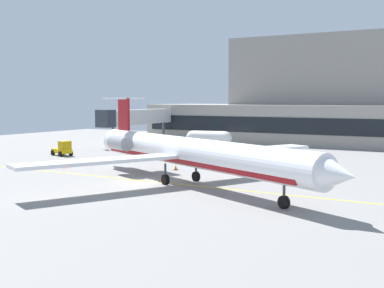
# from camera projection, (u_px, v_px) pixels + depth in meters

# --- Properties ---
(ground) EXTENTS (120.00, 120.00, 0.11)m
(ground) POSITION_uv_depth(u_px,v_px,m) (140.00, 183.00, 45.82)
(ground) COLOR gray
(terminal_building) EXTENTS (57.96, 17.13, 18.24)m
(terminal_building) POSITION_uv_depth(u_px,v_px,m) (318.00, 102.00, 86.81)
(terminal_building) COLOR gray
(terminal_building) RESTS_ON ground
(jet_bridge_west) EXTENTS (2.40, 18.23, 5.86)m
(jet_bridge_west) POSITION_uv_depth(u_px,v_px,m) (135.00, 117.00, 82.90)
(jet_bridge_west) COLOR silver
(jet_bridge_west) RESTS_ON ground
(regional_jet) EXTENTS (32.59, 27.81, 7.65)m
(regional_jet) POSITION_uv_depth(u_px,v_px,m) (187.00, 152.00, 44.34)
(regional_jet) COLOR white
(regional_jet) RESTS_ON ground
(baggage_tug) EXTENTS (3.49, 3.37, 1.84)m
(baggage_tug) POSITION_uv_depth(u_px,v_px,m) (173.00, 144.00, 75.08)
(baggage_tug) COLOR #19389E
(baggage_tug) RESTS_ON ground
(pushback_tractor) EXTENTS (3.18, 2.51, 1.97)m
(pushback_tractor) POSITION_uv_depth(u_px,v_px,m) (63.00, 149.00, 67.12)
(pushback_tractor) COLOR #E5B20C
(pushback_tractor) RESTS_ON ground
(fuel_tank) EXTENTS (7.29, 3.13, 2.49)m
(fuel_tank) POSITION_uv_depth(u_px,v_px,m) (209.00, 138.00, 79.87)
(fuel_tank) COLOR white
(fuel_tank) RESTS_ON ground
(safety_cone_alpha) EXTENTS (0.47, 0.47, 0.55)m
(safety_cone_alpha) POSITION_uv_depth(u_px,v_px,m) (162.00, 179.00, 45.90)
(safety_cone_alpha) COLOR orange
(safety_cone_alpha) RESTS_ON ground
(safety_cone_bravo) EXTENTS (0.47, 0.47, 0.55)m
(safety_cone_bravo) POSITION_uv_depth(u_px,v_px,m) (176.00, 168.00, 53.70)
(safety_cone_bravo) COLOR orange
(safety_cone_bravo) RESTS_ON ground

